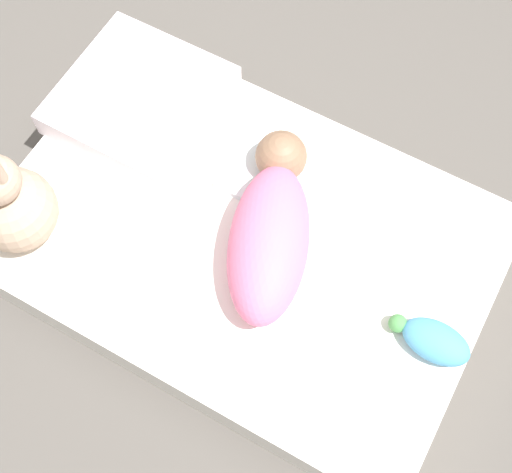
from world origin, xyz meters
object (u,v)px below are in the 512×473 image
object	(u,v)px
pillow	(140,100)
bunny_plush	(11,204)
turtle_plush	(433,340)
swaddled_baby	(271,229)

from	to	relation	value
pillow	bunny_plush	world-z (taller)	bunny_plush
turtle_plush	pillow	bearing A→B (deg)	-13.53
pillow	bunny_plush	distance (m)	0.45
swaddled_baby	bunny_plush	bearing A→B (deg)	94.23
swaddled_baby	bunny_plush	size ratio (longest dim) A/B	1.31
swaddled_baby	bunny_plush	xyz separation A→B (m)	(0.55, 0.26, 0.05)
bunny_plush	turtle_plush	distance (m)	1.02
bunny_plush	turtle_plush	bearing A→B (deg)	-167.85
swaddled_baby	bunny_plush	distance (m)	0.61
pillow	turtle_plush	world-z (taller)	pillow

